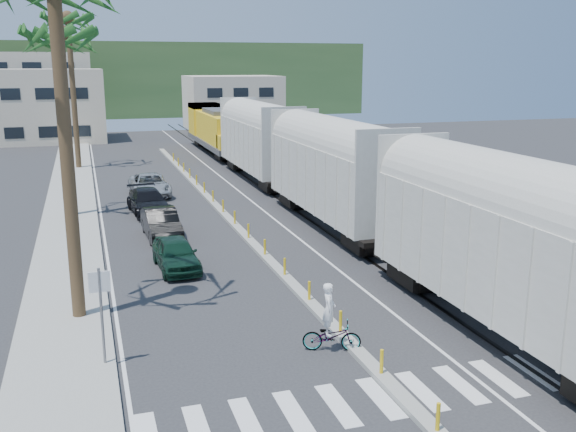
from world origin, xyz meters
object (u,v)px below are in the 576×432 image
object	(u,v)px
car_lead	(176,254)
cyclist	(331,330)
street_sign	(101,303)
car_second	(161,224)

from	to	relation	value
car_lead	cyclist	distance (m)	10.04
street_sign	cyclist	size ratio (longest dim) A/B	1.37
car_lead	cyclist	bearing A→B (deg)	-73.17
cyclist	car_second	bearing A→B (deg)	33.69
car_lead	car_second	distance (m)	5.31
car_lead	street_sign	bearing A→B (deg)	-113.56
street_sign	car_second	bearing A→B (deg)	76.72
street_sign	cyclist	bearing A→B (deg)	-8.05
car_second	cyclist	distance (m)	15.15
street_sign	car_second	size ratio (longest dim) A/B	0.66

